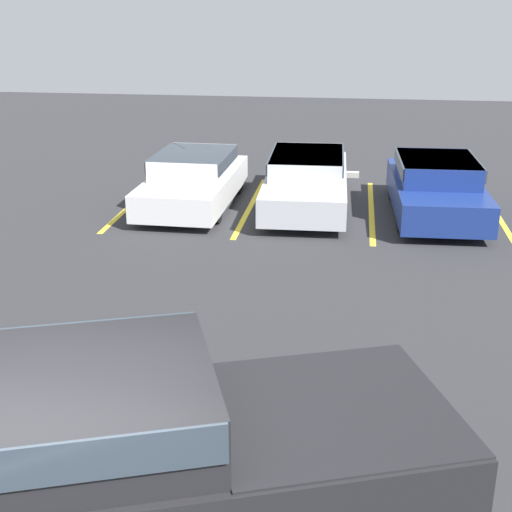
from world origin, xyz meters
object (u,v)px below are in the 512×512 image
object	(u,v)px
parked_sedan_c	(436,186)
wheel_stop_curb	(325,174)
parked_sedan_b	(307,178)
pickup_truck	(130,463)
parked_sedan_a	(194,178)

from	to	relation	value
parked_sedan_c	wheel_stop_curb	size ratio (longest dim) A/B	2.41
parked_sedan_b	parked_sedan_c	distance (m)	2.86
wheel_stop_curb	parked_sedan_b	bearing A→B (deg)	-96.08
pickup_truck	wheel_stop_curb	world-z (taller)	pickup_truck
parked_sedan_a	wheel_stop_curb	bearing A→B (deg)	139.63
parked_sedan_a	pickup_truck	bearing A→B (deg)	11.13
parked_sedan_c	wheel_stop_curb	xyz separation A→B (m)	(-2.52, 3.26, -0.60)
parked_sedan_b	wheel_stop_curb	xyz separation A→B (m)	(0.31, 2.89, -0.58)
pickup_truck	parked_sedan_a	size ratio (longest dim) A/B	1.40
parked_sedan_a	wheel_stop_curb	xyz separation A→B (m)	(2.86, 3.21, -0.57)
parked_sedan_b	parked_sedan_c	world-z (taller)	parked_sedan_c
pickup_truck	parked_sedan_b	size ratio (longest dim) A/B	1.23
parked_sedan_b	parked_sedan_c	xyz separation A→B (m)	(2.83, -0.37, 0.02)
parked_sedan_c	parked_sedan_a	bearing A→B (deg)	-92.33
pickup_truck	parked_sedan_b	world-z (taller)	pickup_truck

